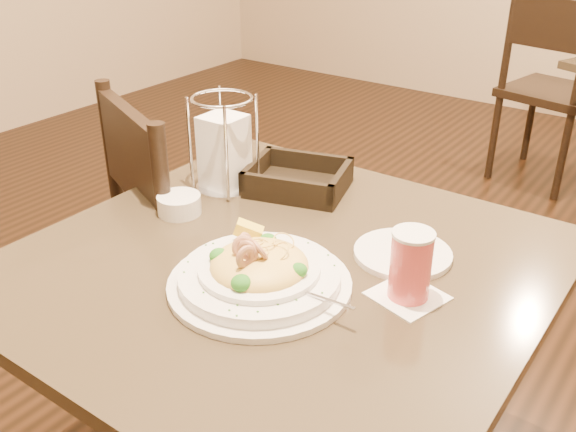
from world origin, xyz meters
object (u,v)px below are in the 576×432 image
Objects in this scene: dining_chair_far at (551,85)px; dining_chair_near at (194,255)px; main_table at (282,361)px; bread_basket at (298,181)px; side_plate at (403,254)px; napkin_caddy at (224,150)px; pasta_bowl at (259,272)px; butter_ramekin at (179,204)px; drink_glass at (411,266)px.

dining_chair_near is at bearing 93.64° from dining_chair_far.
main_table is 0.40m from bread_basket.
napkin_caddy is at bearing 175.14° from side_plate.
napkin_caddy is (0.15, -0.04, 0.34)m from dining_chair_near.
main_table is 0.33m from side_plate.
napkin_caddy reaches higher than side_plate.
main_table is 4.24× the size of napkin_caddy.
pasta_bowl is (0.17, -2.46, 0.27)m from dining_chair_far.
pasta_bowl is 0.32m from butter_ramekin.
butter_ramekin is at bearing -88.56° from napkin_caddy.
butter_ramekin is at bearing 179.98° from drink_glass.
dining_chair_far reaches higher than side_plate.
pasta_bowl is 0.25m from drink_glass.
side_plate is (-0.07, 0.11, -0.05)m from drink_glass.
pasta_bowl is 2.64× the size of drink_glass.
drink_glass is at bearing 110.67° from dining_chair_far.
main_table is at bearing -173.79° from drink_glass.
main_table is at bearing -5.33° from butter_ramekin.
main_table is 5.04× the size of side_plate.
butter_ramekin reaches higher than side_plate.
pasta_bowl is 0.41m from napkin_caddy.
dining_chair_near reaches higher than side_plate.
main_table is 0.38m from butter_ramekin.
drink_glass reaches higher than side_plate.
main_table is 0.38m from drink_glass.
main_table is at bearing -31.91° from napkin_caddy.
drink_glass is (0.24, 0.03, 0.29)m from main_table.
dining_chair_near is 3.72× the size of bread_basket.
main_table is 10.03× the size of butter_ramekin.
drink_glass is 0.52m from butter_ramekin.
dining_chair_near is 0.36m from butter_ramekin.
dining_chair_far is at bearing 89.86° from bread_basket.
drink_glass reaches higher than butter_ramekin.
drink_glass is at bearing -59.68° from side_plate.
bread_basket is at bearing 115.55° from pasta_bowl.
butter_ramekin is at bearing 98.06° from dining_chair_far.
napkin_caddy is (-0.52, 0.15, 0.03)m from drink_glass.
dining_chair_far is 2.39m from drink_glass.
butter_ramekin is at bearing -118.97° from bread_basket.
pasta_bowl is 0.28m from side_plate.
napkin_caddy is at bearing 97.73° from dining_chair_far.
napkin_caddy is 2.36× the size of butter_ramekin.
dining_chair_far is 3.72× the size of bread_basket.
pasta_bowl is at bearing -41.44° from napkin_caddy.
pasta_bowl is at bearing -76.73° from main_table.
dining_chair_near is 2.69× the size of pasta_bowl.
butter_ramekin is (-0.45, -0.11, 0.01)m from side_plate.
drink_glass is (0.22, 0.12, 0.03)m from pasta_bowl.
bread_basket is 1.40× the size of side_plate.
pasta_bowl is (0.02, -0.09, 0.26)m from main_table.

